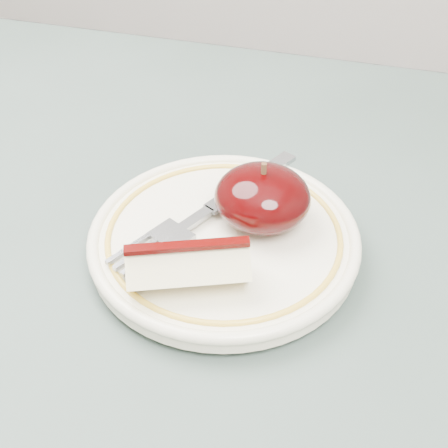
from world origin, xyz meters
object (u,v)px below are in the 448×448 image
(plate, at_px, (224,239))
(fork, at_px, (208,211))
(table, at_px, (107,441))
(apple_half, at_px, (262,197))

(plate, relative_size, fork, 1.14)
(table, bearing_deg, plate, 66.04)
(plate, relative_size, apple_half, 2.82)
(plate, bearing_deg, table, -113.96)
(table, distance_m, apple_half, 0.20)
(fork, bearing_deg, apple_half, -54.01)
(plate, distance_m, fork, 0.03)
(table, xyz_separation_m, plate, (0.05, 0.12, 0.10))
(apple_half, relative_size, fork, 0.40)
(plate, height_order, apple_half, apple_half)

